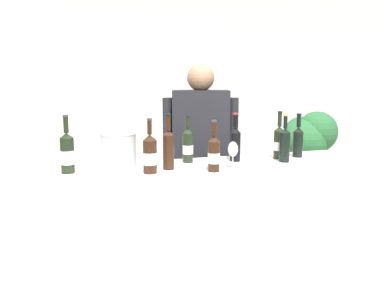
{
  "coord_description": "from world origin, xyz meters",
  "views": [
    {
      "loc": [
        -0.85,
        -2.49,
        1.55
      ],
      "look_at": [
        -0.09,
        0.0,
        1.12
      ],
      "focal_mm": 38.63,
      "sensor_mm": 36.0,
      "label": 1
    }
  ],
  "objects_px": {
    "wine_bottle_1": "(150,154)",
    "wine_bottle_3": "(285,144)",
    "wine_bottle_7": "(188,145)",
    "person_server": "(200,168)",
    "wine_bottle_8": "(298,140)",
    "wine_glass": "(233,150)",
    "ice_bucket": "(118,152)",
    "wine_bottle_5": "(279,142)",
    "wine_bottle_6": "(67,153)",
    "potted_shrub": "(308,148)",
    "wine_bottle_0": "(214,153)",
    "wine_bottle_2": "(235,142)",
    "wine_bottle_4": "(168,148)"
  },
  "relations": [
    {
      "from": "wine_bottle_1",
      "to": "wine_bottle_5",
      "type": "height_order",
      "value": "wine_bottle_5"
    },
    {
      "from": "wine_bottle_4",
      "to": "wine_bottle_5",
      "type": "relative_size",
      "value": 1.04
    },
    {
      "from": "potted_shrub",
      "to": "wine_bottle_8",
      "type": "bearing_deg",
      "value": -126.07
    },
    {
      "from": "wine_bottle_1",
      "to": "wine_bottle_6",
      "type": "xyz_separation_m",
      "value": [
        -0.47,
        0.15,
        0.01
      ]
    },
    {
      "from": "wine_bottle_4",
      "to": "wine_bottle_6",
      "type": "distance_m",
      "value": 0.61
    },
    {
      "from": "wine_bottle_3",
      "to": "person_server",
      "type": "height_order",
      "value": "person_server"
    },
    {
      "from": "wine_glass",
      "to": "ice_bucket",
      "type": "distance_m",
      "value": 0.72
    },
    {
      "from": "wine_bottle_2",
      "to": "potted_shrub",
      "type": "bearing_deg",
      "value": 39.54
    },
    {
      "from": "wine_bottle_6",
      "to": "potted_shrub",
      "type": "relative_size",
      "value": 0.29
    },
    {
      "from": "wine_bottle_0",
      "to": "potted_shrub",
      "type": "distance_m",
      "value": 1.95
    },
    {
      "from": "wine_bottle_5",
      "to": "wine_glass",
      "type": "bearing_deg",
      "value": -155.42
    },
    {
      "from": "wine_bottle_6",
      "to": "wine_glass",
      "type": "xyz_separation_m",
      "value": [
        1.0,
        -0.17,
        -0.01
      ]
    },
    {
      "from": "wine_bottle_4",
      "to": "potted_shrub",
      "type": "bearing_deg",
      "value": 33.13
    },
    {
      "from": "wine_bottle_1",
      "to": "wine_bottle_3",
      "type": "xyz_separation_m",
      "value": [
        0.94,
        0.06,
        0.01
      ]
    },
    {
      "from": "wine_bottle_8",
      "to": "person_server",
      "type": "distance_m",
      "value": 0.84
    },
    {
      "from": "wine_bottle_6",
      "to": "wine_bottle_7",
      "type": "relative_size",
      "value": 1.1
    },
    {
      "from": "wine_bottle_5",
      "to": "wine_bottle_7",
      "type": "bearing_deg",
      "value": 174.89
    },
    {
      "from": "person_server",
      "to": "potted_shrub",
      "type": "relative_size",
      "value": 1.37
    },
    {
      "from": "wine_bottle_1",
      "to": "wine_bottle_6",
      "type": "relative_size",
      "value": 0.94
    },
    {
      "from": "wine_bottle_3",
      "to": "wine_bottle_4",
      "type": "distance_m",
      "value": 0.81
    },
    {
      "from": "wine_bottle_4",
      "to": "ice_bucket",
      "type": "height_order",
      "value": "wine_bottle_4"
    },
    {
      "from": "wine_bottle_2",
      "to": "wine_bottle_3",
      "type": "distance_m",
      "value": 0.33
    },
    {
      "from": "wine_bottle_7",
      "to": "person_server",
      "type": "distance_m",
      "value": 0.64
    },
    {
      "from": "wine_bottle_5",
      "to": "wine_bottle_8",
      "type": "distance_m",
      "value": 0.16
    },
    {
      "from": "wine_bottle_4",
      "to": "wine_glass",
      "type": "distance_m",
      "value": 0.41
    },
    {
      "from": "wine_bottle_6",
      "to": "wine_bottle_3",
      "type": "bearing_deg",
      "value": -3.61
    },
    {
      "from": "wine_bottle_4",
      "to": "wine_bottle_8",
      "type": "xyz_separation_m",
      "value": [
        0.99,
        0.12,
        -0.02
      ]
    },
    {
      "from": "wine_bottle_3",
      "to": "potted_shrub",
      "type": "height_order",
      "value": "wine_bottle_3"
    },
    {
      "from": "wine_bottle_0",
      "to": "potted_shrub",
      "type": "bearing_deg",
      "value": 40.64
    },
    {
      "from": "wine_bottle_6",
      "to": "potted_shrub",
      "type": "bearing_deg",
      "value": 24.15
    },
    {
      "from": "wine_bottle_2",
      "to": "wine_bottle_6",
      "type": "relative_size",
      "value": 0.94
    },
    {
      "from": "wine_bottle_4",
      "to": "wine_bottle_8",
      "type": "relative_size",
      "value": 1.11
    },
    {
      "from": "person_server",
      "to": "potted_shrub",
      "type": "xyz_separation_m",
      "value": [
        1.29,
        0.44,
        0.03
      ]
    },
    {
      "from": "ice_bucket",
      "to": "potted_shrub",
      "type": "height_order",
      "value": "ice_bucket"
    },
    {
      "from": "wine_bottle_1",
      "to": "ice_bucket",
      "type": "xyz_separation_m",
      "value": [
        -0.17,
        0.11,
        0.0
      ]
    },
    {
      "from": "wine_bottle_8",
      "to": "person_server",
      "type": "bearing_deg",
      "value": 134.8
    },
    {
      "from": "wine_bottle_0",
      "to": "wine_bottle_3",
      "type": "xyz_separation_m",
      "value": [
        0.56,
        0.13,
        0.01
      ]
    },
    {
      "from": "wine_bottle_1",
      "to": "wine_bottle_3",
      "type": "distance_m",
      "value": 0.94
    },
    {
      "from": "wine_bottle_0",
      "to": "wine_glass",
      "type": "distance_m",
      "value": 0.15
    },
    {
      "from": "wine_bottle_2",
      "to": "wine_bottle_6",
      "type": "distance_m",
      "value": 1.11
    },
    {
      "from": "wine_bottle_2",
      "to": "ice_bucket",
      "type": "xyz_separation_m",
      "value": [
        -0.8,
        -0.07,
        -0.01
      ]
    },
    {
      "from": "wine_bottle_3",
      "to": "wine_bottle_8",
      "type": "distance_m",
      "value": 0.22
    },
    {
      "from": "wine_bottle_3",
      "to": "wine_glass",
      "type": "height_order",
      "value": "wine_bottle_3"
    },
    {
      "from": "wine_bottle_2",
      "to": "potted_shrub",
      "type": "relative_size",
      "value": 0.28
    },
    {
      "from": "wine_glass",
      "to": "person_server",
      "type": "bearing_deg",
      "value": 87.29
    },
    {
      "from": "wine_bottle_8",
      "to": "wine_bottle_7",
      "type": "bearing_deg",
      "value": 176.73
    },
    {
      "from": "wine_bottle_4",
      "to": "person_server",
      "type": "bearing_deg",
      "value": 57.48
    },
    {
      "from": "wine_bottle_8",
      "to": "wine_bottle_2",
      "type": "bearing_deg",
      "value": -179.41
    },
    {
      "from": "wine_bottle_2",
      "to": "wine_bottle_3",
      "type": "bearing_deg",
      "value": -21.62
    },
    {
      "from": "wine_bottle_1",
      "to": "ice_bucket",
      "type": "height_order",
      "value": "wine_bottle_1"
    }
  ]
}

